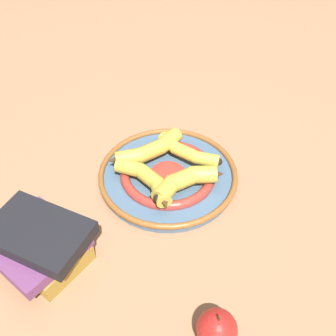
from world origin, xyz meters
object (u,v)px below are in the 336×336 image
(banana_c, at_px, (148,150))
(apple, at_px, (217,329))
(banana_d, at_px, (186,151))
(book_stack, at_px, (39,243))
(banana_a, at_px, (186,180))
(decorative_bowl, at_px, (168,175))
(banana_b, at_px, (147,179))

(banana_c, xyz_separation_m, apple, (0.44, 0.02, -0.02))
(banana_d, relative_size, book_stack, 0.65)
(banana_a, relative_size, banana_c, 0.92)
(decorative_bowl, relative_size, apple, 4.05)
(banana_a, xyz_separation_m, banana_c, (-0.12, -0.06, -0.00))
(banana_a, xyz_separation_m, book_stack, (0.09, -0.31, -0.01))
(banana_d, bearing_deg, decorative_bowl, -97.65)
(decorative_bowl, bearing_deg, book_stack, -62.96)
(banana_c, relative_size, apple, 2.35)
(banana_a, relative_size, banana_b, 1.04)
(banana_c, bearing_deg, banana_a, -83.39)
(book_stack, height_order, apple, book_stack)
(book_stack, bearing_deg, banana_a, -120.60)
(banana_b, height_order, book_stack, book_stack)
(banana_a, bearing_deg, banana_d, -122.45)
(banana_a, relative_size, banana_d, 1.17)
(banana_a, bearing_deg, banana_b, -33.26)
(decorative_bowl, distance_m, banana_b, 0.08)
(banana_c, bearing_deg, apple, -106.72)
(book_stack, relative_size, apple, 2.88)
(banana_b, xyz_separation_m, book_stack, (0.11, -0.23, -0.00))
(decorative_bowl, height_order, banana_b, banana_b)
(decorative_bowl, distance_m, apple, 0.38)
(banana_a, distance_m, book_stack, 0.33)
(banana_a, distance_m, banana_d, 0.10)
(banana_d, bearing_deg, banana_a, -57.68)
(banana_a, relative_size, apple, 2.17)
(apple, bearing_deg, banana_d, 170.62)
(banana_c, height_order, apple, apple)
(banana_a, height_order, banana_c, banana_a)
(apple, bearing_deg, banana_c, -177.57)
(decorative_bowl, bearing_deg, banana_d, 122.79)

